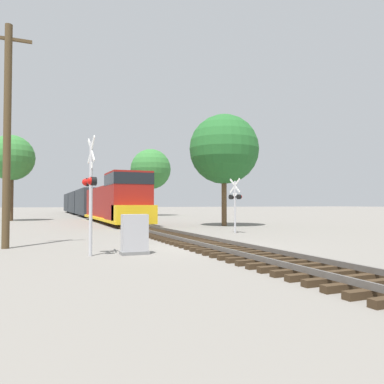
% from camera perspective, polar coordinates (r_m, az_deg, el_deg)
% --- Properties ---
extents(ground_plane, '(400.00, 400.00, 0.00)m').
position_cam_1_polar(ground_plane, '(15.77, 2.92, -8.45)').
color(ground_plane, slate).
extents(rail_track_bed, '(2.60, 160.00, 0.31)m').
position_cam_1_polar(rail_track_bed, '(15.75, 2.92, -7.97)').
color(rail_track_bed, '#382819').
rests_on(rail_track_bed, ground).
extents(freight_train, '(3.15, 61.91, 4.37)m').
position_cam_1_polar(freight_train, '(57.72, -15.67, -1.58)').
color(freight_train, maroon).
rests_on(freight_train, ground).
extents(crossing_signal_near, '(0.42, 1.01, 4.18)m').
position_cam_1_polar(crossing_signal_near, '(13.59, -15.26, 0.79)').
color(crossing_signal_near, '#B7B7BC').
rests_on(crossing_signal_near, ground).
extents(crossing_signal_far, '(0.53, 1.01, 3.42)m').
position_cam_1_polar(crossing_signal_far, '(23.50, 6.61, -1.20)').
color(crossing_signal_far, '#B7B7BC').
rests_on(crossing_signal_far, ground).
extents(relay_cabinet, '(1.01, 0.54, 1.44)m').
position_cam_1_polar(relay_cabinet, '(13.74, -8.73, -6.44)').
color(relay_cabinet, slate).
rests_on(relay_cabinet, ground).
extents(utility_pole, '(1.80, 0.30, 9.27)m').
position_cam_1_polar(utility_pole, '(17.32, -26.34, 8.12)').
color(utility_pole, '#4C3A23').
rests_on(utility_pole, ground).
extents(tree_far_right, '(5.76, 5.76, 9.24)m').
position_cam_1_polar(tree_far_right, '(31.32, 4.90, 6.49)').
color(tree_far_right, brown).
rests_on(tree_far_right, ground).
extents(tree_mid_background, '(4.91, 4.91, 9.26)m').
position_cam_1_polar(tree_mid_background, '(44.96, -25.86, 4.65)').
color(tree_mid_background, '#473521').
rests_on(tree_mid_background, ground).
extents(tree_deep_background, '(6.28, 6.28, 10.42)m').
position_cam_1_polar(tree_deep_background, '(59.11, -6.31, 3.47)').
color(tree_deep_background, brown).
rests_on(tree_deep_background, ground).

